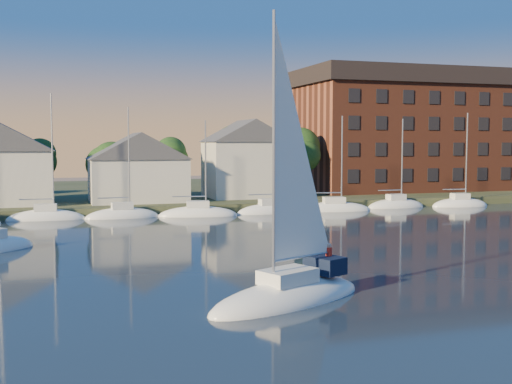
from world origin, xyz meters
name	(u,v)px	position (x,y,z in m)	size (l,w,h in m)	color
ground	(508,361)	(0.00, 0.00, 0.00)	(260.00, 260.00, 0.00)	black
shoreline_land	(163,196)	(0.00, 75.00, 0.00)	(160.00, 50.00, 2.00)	#333C23
wooden_dock	(197,212)	(0.00, 52.00, 0.00)	(120.00, 3.00, 1.00)	brown
clubhouse_centre	(138,166)	(-6.00, 57.00, 5.13)	(11.55, 8.40, 8.08)	white
clubhouse_east	(246,158)	(8.00, 59.00, 6.00)	(10.50, 8.40, 9.80)	white
condo_block	(403,130)	(34.00, 64.95, 9.79)	(31.00, 17.00, 17.40)	brown
tree_line	(193,148)	(2.00, 63.00, 7.18)	(93.40, 5.40, 8.90)	#352418
moored_fleet	(167,216)	(-4.00, 49.00, 0.10)	(79.50, 2.40, 12.05)	white
hero_sailboat	(290,289)	(-4.46, 10.73, 0.63)	(10.40, 7.08, 15.35)	white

